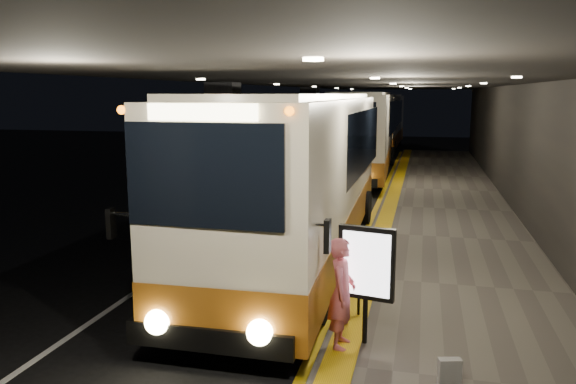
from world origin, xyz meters
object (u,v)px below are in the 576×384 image
at_px(bag_polka, 449,372).
at_px(info_sign, 366,265).
at_px(stanchion_post, 359,285).
at_px(coach_second, 363,137).
at_px(passenger_boarding, 342,293).
at_px(coach_main, 301,183).
at_px(coach_third, 381,124).

relative_size(bag_polka, info_sign, 0.20).
xyz_separation_m(info_sign, stanchion_post, (-0.23, 1.12, -0.72)).
distance_m(coach_second, info_sign, 20.16).
height_order(passenger_boarding, bag_polka, passenger_boarding).
bearing_deg(bag_polka, stanchion_post, 124.69).
distance_m(coach_main, bag_polka, 7.02).
xyz_separation_m(coach_main, stanchion_post, (1.89, -3.79, -1.18)).
bearing_deg(coach_main, bag_polka, -61.70).
bearing_deg(stanchion_post, coach_main, 116.57).
bearing_deg(coach_main, coach_third, 89.09).
height_order(bag_polka, stanchion_post, stanchion_post).
relative_size(coach_second, info_sign, 6.78).
relative_size(passenger_boarding, info_sign, 0.92).
xyz_separation_m(coach_second, stanchion_post, (2.00, -18.90, -1.22)).
relative_size(coach_main, info_sign, 6.71).
bearing_deg(passenger_boarding, bag_polka, -116.47).
xyz_separation_m(coach_third, passenger_boarding, (2.00, -33.38, -0.86)).
relative_size(coach_main, coach_second, 0.99).
xyz_separation_m(coach_main, info_sign, (2.12, -4.91, -0.47)).
distance_m(coach_main, coach_third, 28.27).
distance_m(info_sign, stanchion_post, 1.35).
distance_m(passenger_boarding, info_sign, 0.57).
xyz_separation_m(coach_second, info_sign, (2.23, -20.03, -0.50)).
distance_m(coach_second, passenger_boarding, 20.33).
bearing_deg(coach_second, coach_third, 88.54).
distance_m(coach_main, info_sign, 5.37).
distance_m(passenger_boarding, stanchion_post, 1.36).
xyz_separation_m(bag_polka, info_sign, (-1.27, 1.04, 1.10)).
relative_size(coach_second, bag_polka, 34.62).
height_order(passenger_boarding, info_sign, info_sign).
bearing_deg(passenger_boarding, info_sign, -59.24).
distance_m(coach_main, stanchion_post, 4.40).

